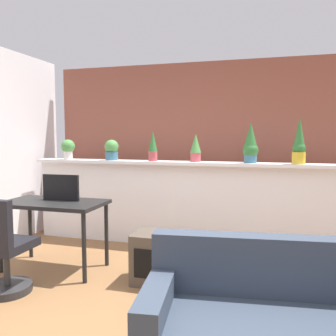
{
  "coord_description": "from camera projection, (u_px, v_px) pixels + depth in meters",
  "views": [
    {
      "loc": [
        0.86,
        -2.46,
        1.46
      ],
      "look_at": [
        -0.17,
        1.16,
        1.11
      ],
      "focal_mm": 37.75,
      "sensor_mm": 36.0,
      "label": 1
    }
  ],
  "objects": [
    {
      "name": "office_chair",
      "position": [
        2.0,
        254.0,
        3.21
      ],
      "size": [
        0.44,
        0.45,
        0.91
      ],
      "color": "#262628",
      "rests_on": "ground"
    },
    {
      "name": "potted_plant_4",
      "position": [
        251.0,
        144.0,
        4.31
      ],
      "size": [
        0.19,
        0.19,
        0.49
      ],
      "color": "#386B84",
      "rests_on": "plant_shelf"
    },
    {
      "name": "divider_wall",
      "position": [
        199.0,
        206.0,
        4.59
      ],
      "size": [
        4.58,
        0.16,
        1.09
      ],
      "primitive_type": "cube",
      "color": "white",
      "rests_on": "ground"
    },
    {
      "name": "desk",
      "position": [
        54.0,
        209.0,
        3.83
      ],
      "size": [
        1.1,
        0.6,
        0.75
      ],
      "color": "black",
      "rests_on": "ground"
    },
    {
      "name": "ground_plane",
      "position": [
        149.0,
        325.0,
        2.72
      ],
      "size": [
        12.0,
        12.0,
        0.0
      ],
      "primitive_type": "plane",
      "color": "brown"
    },
    {
      "name": "couch",
      "position": [
        273.0,
        332.0,
        2.11
      ],
      "size": [
        1.64,
        0.94,
        0.8
      ],
      "color": "#333D4C",
      "rests_on": "ground"
    },
    {
      "name": "potted_plant_0",
      "position": [
        68.0,
        148.0,
        4.97
      ],
      "size": [
        0.19,
        0.19,
        0.28
      ],
      "color": "silver",
      "rests_on": "plant_shelf"
    },
    {
      "name": "tv_monitor",
      "position": [
        61.0,
        187.0,
        3.87
      ],
      "size": [
        0.43,
        0.04,
        0.28
      ],
      "primitive_type": "cube",
      "color": "black",
      "rests_on": "desk"
    },
    {
      "name": "plant_shelf",
      "position": [
        198.0,
        163.0,
        4.5
      ],
      "size": [
        4.58,
        0.29,
        0.04
      ],
      "primitive_type": "cube",
      "color": "white",
      "rests_on": "divider_wall"
    },
    {
      "name": "side_cube_shelf",
      "position": [
        154.0,
        257.0,
        3.51
      ],
      "size": [
        0.4,
        0.41,
        0.5
      ],
      "color": "#4C4238",
      "rests_on": "ground"
    },
    {
      "name": "potted_plant_3",
      "position": [
        196.0,
        147.0,
        4.52
      ],
      "size": [
        0.14,
        0.14,
        0.36
      ],
      "color": "#B7474C",
      "rests_on": "plant_shelf"
    },
    {
      "name": "potted_plant_2",
      "position": [
        153.0,
        146.0,
        4.61
      ],
      "size": [
        0.12,
        0.12,
        0.39
      ],
      "color": "#B7474C",
      "rests_on": "plant_shelf"
    },
    {
      "name": "potted_plant_5",
      "position": [
        299.0,
        144.0,
        4.12
      ],
      "size": [
        0.15,
        0.15,
        0.55
      ],
      "color": "gold",
      "rests_on": "plant_shelf"
    },
    {
      "name": "brick_wall_behind",
      "position": [
        207.0,
        150.0,
        5.1
      ],
      "size": [
        4.58,
        0.1,
        2.5
      ],
      "primitive_type": "cube",
      "color": "brown",
      "rests_on": "ground"
    },
    {
      "name": "potted_plant_1",
      "position": [
        112.0,
        150.0,
        4.82
      ],
      "size": [
        0.19,
        0.19,
        0.28
      ],
      "color": "#386B84",
      "rests_on": "plant_shelf"
    }
  ]
}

